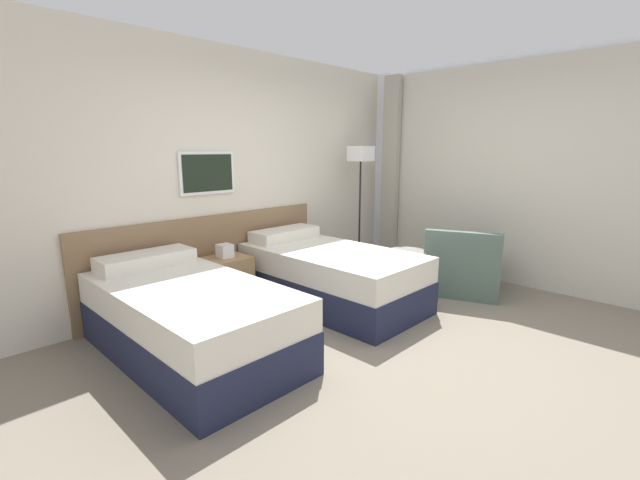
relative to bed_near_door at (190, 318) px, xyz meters
The scene contains 9 objects.
ground_plane 1.80m from the bed_near_door, 39.83° to the right, with size 16.00×16.00×0.00m, color slate.
wall_headboard 1.95m from the bed_near_door, 37.97° to the left, with size 10.00×0.10×2.70m.
wall_window 4.08m from the bed_near_door, 17.81° to the right, with size 0.21×4.64×2.70m.
bed_near_door is the anchor object (origin of this frame).
bed_near_window 1.66m from the bed_near_door, ahead, with size 1.03×1.96×0.72m.
nightstand 1.10m from the bed_near_door, 41.29° to the left, with size 0.46×0.40×0.67m.
floor_lamp 3.18m from the bed_near_door, 12.12° to the left, with size 0.26×0.26×1.67m.
side_table 2.54m from the bed_near_door, ahead, with size 0.44×0.44×0.50m.
armchair 3.13m from the bed_near_door, 15.79° to the right, with size 0.99×1.02×0.76m.
Camera 1 is at (-2.93, -1.86, 1.64)m, focal length 24.00 mm.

